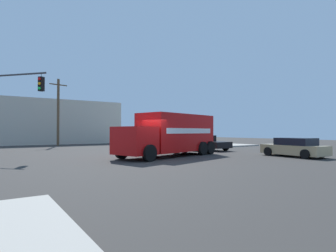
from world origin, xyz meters
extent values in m
plane|color=#33302D|center=(0.00, 0.00, 0.00)|extent=(100.00, 100.00, 0.00)
cube|color=#9E998E|center=(13.04, 13.04, 0.07)|extent=(12.47, 12.47, 0.14)
cube|color=red|center=(3.41, 1.69, 1.66)|extent=(6.59, 4.00, 2.63)
cube|color=red|center=(-0.62, 0.55, 1.20)|extent=(2.48, 2.83, 1.70)
cube|color=black|center=(-1.44, 0.31, 1.54)|extent=(0.63, 1.96, 0.88)
cube|color=#B2B2B7|center=(6.28, 2.51, 0.19)|extent=(0.82, 2.27, 0.21)
cube|color=white|center=(3.74, 0.53, 1.80)|extent=(4.99, 1.43, 0.36)
cube|color=white|center=(3.08, 2.86, 1.80)|extent=(4.99, 1.43, 0.36)
cylinder|color=black|center=(-0.23, -0.63, 0.50)|extent=(1.04, 0.54, 1.00)
cylinder|color=black|center=(-0.91, 1.75, 0.50)|extent=(1.04, 0.54, 1.00)
cylinder|color=black|center=(5.18, 0.91, 0.50)|extent=(1.04, 0.54, 1.00)
cylinder|color=black|center=(4.50, 3.29, 0.50)|extent=(1.04, 0.54, 1.00)
cylinder|color=black|center=(6.19, 1.19, 0.50)|extent=(1.04, 0.54, 1.00)
cylinder|color=black|center=(5.51, 3.58, 0.50)|extent=(1.04, 0.54, 1.00)
cylinder|color=#38383D|center=(-6.25, 6.38, 5.61)|extent=(2.75, 3.08, 0.12)
cylinder|color=#38383D|center=(-5.15, 5.14, 5.49)|extent=(0.03, 0.03, 0.25)
cube|color=black|center=(-5.15, 5.14, 4.89)|extent=(0.42, 0.42, 0.95)
sphere|color=red|center=(-5.29, 5.02, 5.20)|extent=(0.20, 0.20, 0.20)
sphere|color=#EFA314|center=(-5.29, 5.02, 4.89)|extent=(0.20, 0.20, 0.20)
sphere|color=#19CC4C|center=(-5.29, 5.02, 4.58)|extent=(0.20, 0.20, 0.20)
cube|color=black|center=(8.97, 6.90, 0.53)|extent=(1.98, 1.54, 0.50)
cube|color=black|center=(9.01, 5.30, 0.83)|extent=(1.99, 1.74, 1.10)
cube|color=black|center=(9.01, 5.30, 1.12)|extent=(1.83, 1.47, 0.48)
cube|color=black|center=(9.05, 3.45, 0.56)|extent=(1.99, 2.04, 0.55)
cylinder|color=black|center=(7.97, 6.74, 0.38)|extent=(0.26, 0.77, 0.76)
cylinder|color=black|center=(9.98, 6.78, 0.38)|extent=(0.26, 0.77, 0.76)
cylinder|color=black|center=(8.05, 3.31, 0.38)|extent=(0.26, 0.77, 0.76)
cylinder|color=black|center=(10.06, 3.35, 0.38)|extent=(0.26, 0.77, 0.76)
cube|color=tan|center=(9.70, -3.49, 0.48)|extent=(2.01, 4.38, 0.65)
cube|color=black|center=(9.69, -3.64, 1.06)|extent=(1.70, 2.48, 0.50)
cylinder|color=black|center=(8.85, -2.03, 0.31)|extent=(0.23, 0.63, 0.62)
cylinder|color=black|center=(10.69, -2.12, 0.31)|extent=(0.23, 0.63, 0.62)
cylinder|color=black|center=(8.71, -4.86, 0.31)|extent=(0.23, 0.63, 0.62)
cylinder|color=black|center=(10.55, -4.95, 0.31)|extent=(0.23, 0.63, 0.62)
cube|color=#0F38B2|center=(15.67, 13.09, 1.06)|extent=(1.07, 1.14, 1.85)
cube|color=black|center=(15.32, 12.92, 1.21)|extent=(0.32, 0.62, 1.18)
cylinder|color=#7A6647|center=(12.78, 18.47, 2.32)|extent=(0.26, 0.26, 4.37)
ellipsoid|color=#236628|center=(13.63, 18.46, 4.20)|extent=(1.74, 0.38, 0.89)
ellipsoid|color=#236628|center=(13.16, 19.13, 4.05)|extent=(1.10, 1.55, 1.17)
ellipsoid|color=#236628|center=(12.76, 19.24, 4.07)|extent=(0.40, 1.60, 1.15)
ellipsoid|color=#236628|center=(12.05, 18.90, 4.19)|extent=(1.67, 1.19, 0.91)
ellipsoid|color=#236628|center=(11.93, 18.26, 4.24)|extent=(1.81, 0.79, 0.80)
ellipsoid|color=#236628|center=(12.74, 17.75, 4.00)|extent=(0.43, 1.51, 1.28)
ellipsoid|color=#236628|center=(13.28, 17.89, 4.06)|extent=(1.30, 1.43, 1.17)
cylinder|color=brown|center=(-0.85, 20.66, 4.09)|extent=(0.30, 0.30, 8.18)
cube|color=brown|center=(-0.85, 20.66, 7.48)|extent=(2.17, 0.64, 0.12)
cube|color=beige|center=(-2.87, 26.67, 3.04)|extent=(23.36, 6.00, 6.08)
camera|label=1|loc=(-8.14, -14.33, 1.77)|focal=29.02mm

